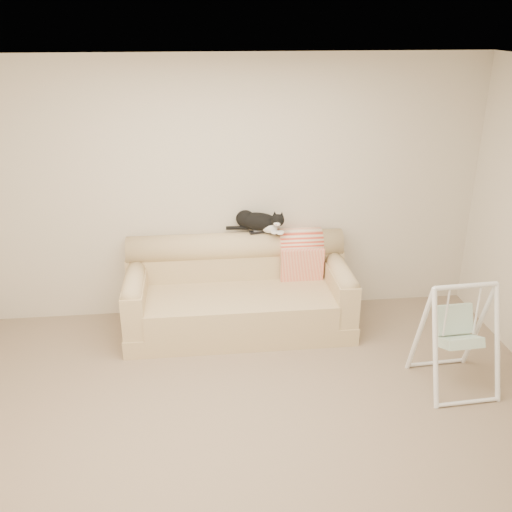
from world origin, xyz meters
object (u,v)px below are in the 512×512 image
Objects in this scene: remote_a at (258,232)px; baby_swing at (458,335)px; remote_b at (274,232)px; sofa at (238,294)px; tuxedo_cat at (259,221)px.

remote_a is 2.11m from baby_swing.
baby_swing is at bearing -46.47° from remote_b.
sofa is 0.75m from tuxedo_cat.
tuxedo_cat is at bearing 48.86° from sofa.
remote_b is 0.19m from tuxedo_cat.
remote_b is (0.38, 0.21, 0.56)m from sofa.
remote_a is 0.10m from tuxedo_cat.
sofa is at bearing 145.19° from baby_swing.
tuxedo_cat reaches higher than sofa.
remote_b reaches higher than sofa.
remote_b is 1.98m from baby_swing.
baby_swing reaches higher than remote_a.
sofa is 3.75× the size of tuxedo_cat.
baby_swing is at bearing -34.81° from sofa.
remote_a is (0.23, 0.24, 0.56)m from sofa.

